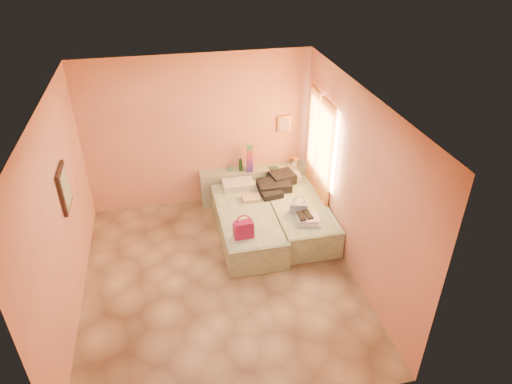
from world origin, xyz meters
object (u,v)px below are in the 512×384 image
flower_vase (294,160)px  bed_left (247,224)px  blue_handbag (299,208)px  magenta_handbag (243,229)px  bed_right (297,214)px  water_bottle (241,165)px  headboard_ledge (255,184)px  towel_stack (309,220)px  green_book (274,168)px

flower_vase → bed_left: bearing=-135.3°
blue_handbag → magenta_handbag: bearing=-140.4°
bed_right → blue_handbag: (-0.08, -0.32, 0.34)m
bed_right → flower_vase: flower_vase is taller
bed_right → water_bottle: bearing=126.8°
headboard_ledge → water_bottle: water_bottle is taller
bed_right → towel_stack: bearing=-89.6°
towel_stack → magenta_handbag: bearing=-172.9°
bed_right → bed_left: bearing=-173.9°
blue_handbag → headboard_ledge: bearing=124.3°
blue_handbag → water_bottle: bearing=133.8°
bed_left → flower_vase: flower_vase is taller
water_bottle → headboard_ledge: bearing=1.2°
towel_stack → green_book: bearing=96.5°
green_book → blue_handbag: bearing=-89.0°
bed_right → green_book: green_book is taller
green_book → magenta_handbag: bearing=-120.8°
bed_left → flower_vase: (1.13, 1.12, 0.51)m
green_book → magenta_handbag: (-0.91, -1.73, -0.02)m
water_bottle → bed_left: bearing=-95.5°
water_bottle → flower_vase: (1.02, -0.03, -0.00)m
water_bottle → green_book: (0.62, -0.07, -0.11)m
bed_left → blue_handbag: 0.92m
headboard_ledge → green_book: 0.49m
headboard_ledge → bed_left: size_ratio=1.02×
green_book → blue_handbag: (0.10, -1.30, -0.07)m
bed_right → magenta_handbag: magenta_handbag is taller
headboard_ledge → towel_stack: 1.77m
flower_vase → magenta_handbag: 2.21m
magenta_handbag → bed_left: bearing=71.0°
headboard_ledge → flower_vase: (0.76, -0.03, 0.44)m
green_book → towel_stack: size_ratio=0.45×
blue_handbag → bed_right: bearing=92.6°
bed_left → towel_stack: 1.09m
water_bottle → blue_handbag: (0.71, -1.37, -0.18)m
water_bottle → towel_stack: water_bottle is taller
flower_vase → water_bottle: bearing=178.5°
headboard_ledge → bed_left: headboard_ledge is taller
green_book → flower_vase: size_ratio=0.69×
bed_left → towel_stack: towel_stack is taller
magenta_handbag → green_book: bearing=58.8°
water_bottle → flower_vase: 1.02m
magenta_handbag → blue_handbag: (1.00, 0.43, -0.05)m
water_bottle → green_book: bearing=-6.1°
water_bottle → magenta_handbag: water_bottle is taller
bed_right → flower_vase: bearing=76.8°
headboard_ledge → magenta_handbag: magenta_handbag is taller
headboard_ledge → flower_vase: flower_vase is taller
bed_left → water_bottle: water_bottle is taller
green_book → towel_stack: bearing=-86.8°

